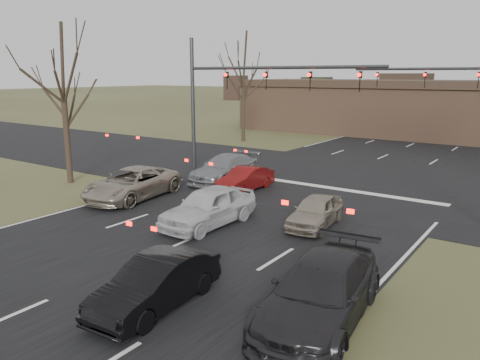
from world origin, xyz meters
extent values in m
plane|color=#434625|center=(0.00, 0.00, 0.00)|extent=(360.00, 360.00, 0.00)
cube|color=black|center=(0.00, 60.00, 0.01)|extent=(14.00, 300.00, 0.02)
cube|color=black|center=(0.00, 15.00, 0.01)|extent=(200.00, 14.00, 0.02)
cube|color=#846047|center=(2.00, 38.00, 2.30)|extent=(42.00, 10.00, 4.60)
cube|color=#38281E|center=(2.00, 38.00, 4.95)|extent=(42.40, 10.40, 0.70)
cylinder|color=#383A3D|center=(-8.50, 13.00, 4.00)|extent=(0.24, 0.24, 8.00)
cylinder|color=#383A3D|center=(-2.50, 13.00, 6.20)|extent=(12.00, 0.18, 0.18)
imported|color=black|center=(-5.83, 13.00, 5.50)|extent=(0.16, 0.20, 1.00)
imported|color=black|center=(-3.17, 13.00, 5.50)|extent=(0.16, 0.20, 1.00)
imported|color=black|center=(-0.50, 13.00, 5.50)|extent=(0.16, 0.20, 1.00)
imported|color=black|center=(2.17, 13.00, 5.50)|extent=(0.16, 0.20, 1.00)
cylinder|color=#383A3D|center=(3.50, 23.00, 6.20)|extent=(11.00, 0.18, 0.18)
imported|color=black|center=(5.86, 23.00, 5.50)|extent=(0.16, 0.20, 1.00)
imported|color=black|center=(2.71, 23.00, 5.50)|extent=(0.16, 0.20, 1.00)
imported|color=black|center=(-0.43, 23.00, 5.50)|extent=(0.16, 0.20, 1.00)
cylinder|color=black|center=(-11.50, 6.00, 2.34)|extent=(0.32, 0.32, 4.68)
cylinder|color=black|center=(-13.00, 25.00, 2.61)|extent=(0.32, 0.32, 5.23)
imported|color=gray|center=(-6.08, 5.62, 0.73)|extent=(3.10, 5.56, 1.47)
imported|color=silver|center=(-0.50, 4.53, 0.77)|extent=(1.95, 4.58, 1.55)
imported|color=black|center=(2.60, -1.47, 0.65)|extent=(1.69, 4.07, 1.31)
imported|color=black|center=(6.31, 0.34, 0.75)|extent=(2.72, 5.39, 1.50)
imported|color=gray|center=(-4.64, 11.12, 0.73)|extent=(2.32, 5.16, 1.47)
imported|color=#600D0D|center=(-2.54, 10.03, 0.60)|extent=(1.39, 3.70, 1.21)
imported|color=#9E9280|center=(3.00, 6.83, 0.62)|extent=(1.85, 3.76, 1.23)
camera|label=1|loc=(10.67, -9.25, 5.84)|focal=35.00mm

